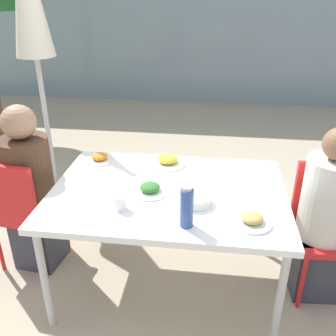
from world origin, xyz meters
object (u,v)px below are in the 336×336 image
chair_left (20,207)px  chair_right (326,220)px  closed_umbrella (29,5)px  bottle (187,207)px  salad_bowl (195,199)px  person_right (323,221)px  person_left (32,193)px  drinking_cup (120,203)px

chair_left → chair_right: 2.04m
chair_left → chair_right: same height
closed_umbrella → chair_left: bearing=-78.1°
bottle → salad_bowl: bottle is taller
person_right → person_left: bearing=-5.6°
closed_umbrella → drinking_cup: (1.00, -1.29, -0.95)m
chair_right → bottle: (-0.87, -0.51, 0.34)m
chair_left → bottle: (1.17, -0.41, 0.34)m
bottle → chair_left: bearing=160.8°
chair_left → person_right: 1.99m
chair_right → salad_bowl: 0.92m
chair_left → chair_right: (2.03, 0.10, 0.00)m
person_right → chair_right: bearing=-122.0°
chair_right → drinking_cup: (-1.24, -0.40, 0.27)m
person_right → drinking_cup: (-1.20, -0.32, 0.23)m
chair_right → bottle: 1.06m
chair_left → closed_umbrella: size_ratio=0.37×
closed_umbrella → person_left: bearing=-73.8°
chair_left → person_left: size_ratio=0.72×
person_right → closed_umbrella: bearing=-28.0°
chair_left → person_left: person_left is taller
chair_right → bottle: size_ratio=3.73×
person_right → salad_bowl: (-0.79, -0.20, 0.22)m
person_right → chair_left: bearing=-3.4°
closed_umbrella → salad_bowl: closed_umbrella is taller
chair_left → chair_right: size_ratio=1.00×
person_right → closed_umbrella: size_ratio=0.49×
person_left → person_right: size_ratio=1.03×
person_left → drinking_cup: person_left is taller
bottle → closed_umbrella: bearing=134.4°
chair_right → drinking_cup: size_ratio=10.40×
bottle → salad_bowl: size_ratio=1.23×
person_left → chair_left: bearing=-122.0°
closed_umbrella → bottle: closed_umbrella is taller
person_right → salad_bowl: 0.85m
drinking_cup → salad_bowl: bearing=15.7°
drinking_cup → chair_left: bearing=159.6°
person_left → closed_umbrella: (-0.27, 0.92, 1.15)m
chair_right → person_left: bearing=-3.1°
person_left → drinking_cup: size_ratio=14.41×
chair_left → salad_bowl: size_ratio=4.60×
person_left → salad_bowl: person_left is taller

